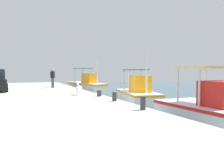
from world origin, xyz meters
name	(u,v)px	position (x,y,z in m)	size (l,w,h in m)	color
quay_pier	(14,108)	(0.00, -5.00, 0.40)	(36.00, 10.00, 0.80)	#B2B2AD
fishing_boat_nearest	(86,85)	(-12.02, 2.13, 0.70)	(6.66, 2.94, 3.40)	silver
fishing_boat_second	(138,95)	(-0.69, 2.37, 0.69)	(5.15, 2.67, 3.44)	white
fishing_boat_third	(211,112)	(5.92, 2.16, 0.68)	(4.73, 2.32, 3.17)	white
pelican	(79,88)	(-1.27, -1.34, 1.20)	(0.95, 0.61, 0.82)	tan
fisherman_standing	(53,77)	(-8.10, -1.91, 1.72)	(0.57, 0.42, 1.65)	#3F3F42
mooring_bollard_nearest	(99,93)	(-0.03, -0.45, 0.98)	(0.27, 0.27, 0.36)	#333338
mooring_bollard_second	(114,97)	(2.29, -0.45, 1.02)	(0.22, 0.22, 0.44)	#333338
mooring_bollard_third	(143,103)	(5.16, -0.45, 1.06)	(0.21, 0.21, 0.51)	#333338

